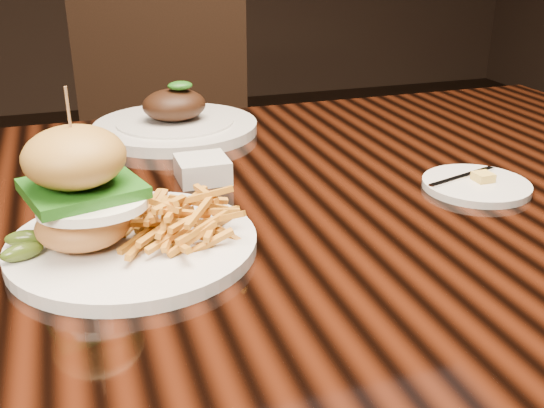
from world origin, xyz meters
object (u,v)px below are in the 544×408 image
object	(u,v)px
burger_plate	(121,213)
far_dish	(175,123)
dining_table	(230,254)
chair_far	(165,148)

from	to	relation	value
burger_plate	far_dish	xyz separation A→B (m)	(0.13, 0.42, -0.03)
burger_plate	far_dish	size ratio (longest dim) A/B	0.96
dining_table	burger_plate	world-z (taller)	burger_plate
dining_table	burger_plate	distance (m)	0.21
dining_table	chair_far	xyz separation A→B (m)	(0.05, 0.89, -0.13)
far_dish	chair_far	xyz separation A→B (m)	(0.06, 0.57, -0.23)
dining_table	chair_far	distance (m)	0.90
burger_plate	chair_far	world-z (taller)	chair_far
burger_plate	far_dish	world-z (taller)	burger_plate
far_dish	chair_far	distance (m)	0.61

